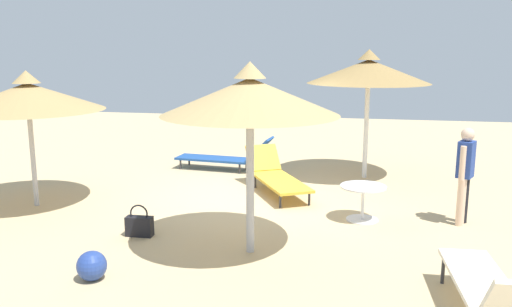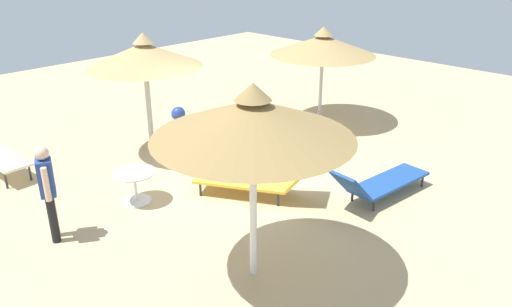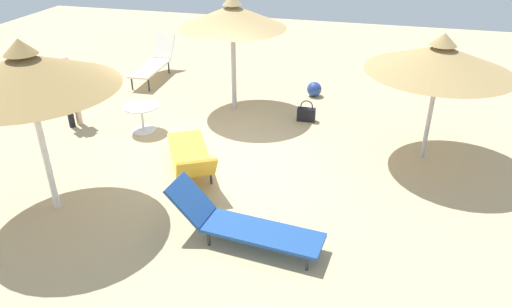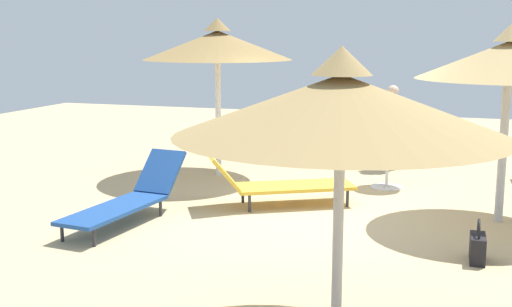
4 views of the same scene
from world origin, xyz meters
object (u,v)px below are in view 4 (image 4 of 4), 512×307
object	(u,v)px
lounge_chair_far_right	(128,198)
parasol_umbrella_edge	(341,105)
parasol_umbrella_center	(217,45)
lounge_chair_back	(277,183)
person_standing_far_left	(392,122)
parasol_umbrella_near_right	(509,60)
side_table_round	(387,164)
handbag	(478,247)

from	to	relation	value
lounge_chair_far_right	parasol_umbrella_edge	bearing A→B (deg)	-38.45
parasol_umbrella_center	lounge_chair_back	distance (m)	3.03
person_standing_far_left	parasol_umbrella_center	bearing A→B (deg)	-151.91
parasol_umbrella_near_right	parasol_umbrella_center	distance (m)	4.91
side_table_round	parasol_umbrella_edge	bearing A→B (deg)	-86.95
parasol_umbrella_edge	side_table_round	world-z (taller)	parasol_umbrella_edge
side_table_round	handbag	bearing A→B (deg)	-66.87
parasol_umbrella_center	parasol_umbrella_edge	distance (m)	6.65
handbag	lounge_chair_back	bearing A→B (deg)	149.75
lounge_chair_far_right	parasol_umbrella_center	bearing A→B (deg)	88.63
handbag	parasol_umbrella_edge	bearing A→B (deg)	-114.14
lounge_chair_far_right	person_standing_far_left	size ratio (longest dim) A/B	1.48
parasol_umbrella_near_right	person_standing_far_left	bearing A→B (deg)	120.30
person_standing_far_left	handbag	xyz separation A→B (m)	(1.53, -4.85, -0.72)
parasol_umbrella_near_right	handbag	distance (m)	2.67
parasol_umbrella_edge	handbag	size ratio (longest dim) A/B	5.29
parasol_umbrella_center	side_table_round	bearing A→B (deg)	-0.86
handbag	side_table_round	world-z (taller)	side_table_round
parasol_umbrella_near_right	lounge_chair_far_right	xyz separation A→B (m)	(-4.72, -1.55, -1.82)
person_standing_far_left	side_table_round	bearing A→B (deg)	-85.46
lounge_chair_back	parasol_umbrella_edge	bearing A→B (deg)	-67.45
lounge_chair_far_right	parasol_umbrella_near_right	bearing A→B (deg)	18.21
parasol_umbrella_edge	lounge_chair_far_right	bearing A→B (deg)	141.55
lounge_chair_far_right	lounge_chair_back	distance (m)	2.18
parasol_umbrella_edge	handbag	xyz separation A→B (m)	(1.10, 2.45, -1.79)
parasol_umbrella_center	handbag	distance (m)	5.89
lounge_chair_far_right	handbag	xyz separation A→B (m)	(4.45, -0.21, -0.16)
parasol_umbrella_near_right	lounge_chair_far_right	size ratio (longest dim) A/B	1.13
parasol_umbrella_center	person_standing_far_left	bearing A→B (deg)	28.09
parasol_umbrella_edge	person_standing_far_left	bearing A→B (deg)	93.37
lounge_chair_back	person_standing_far_left	bearing A→B (deg)	68.58
parasol_umbrella_edge	parasol_umbrella_near_right	bearing A→B (deg)	71.92
parasol_umbrella_center	handbag	size ratio (longest dim) A/B	5.61
side_table_round	lounge_chair_far_right	bearing A→B (deg)	-134.64
parasol_umbrella_edge	side_table_round	size ratio (longest dim) A/B	3.45
lounge_chair_back	handbag	distance (m)	3.24
lounge_chair_far_right	side_table_round	world-z (taller)	lounge_chair_far_right
parasol_umbrella_edge	side_table_round	distance (m)	5.95
parasol_umbrella_edge	lounge_chair_back	size ratio (longest dim) A/B	1.19
lounge_chair_far_right	lounge_chair_back	size ratio (longest dim) A/B	1.06
parasol_umbrella_near_right	lounge_chair_back	xyz separation A→B (m)	(-3.07, -0.13, -1.81)
parasol_umbrella_near_right	person_standing_far_left	world-z (taller)	parasol_umbrella_near_right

